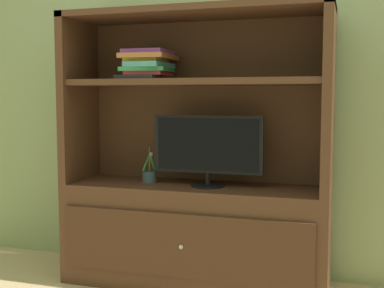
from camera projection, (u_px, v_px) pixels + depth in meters
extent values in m
cube|color=#8C9E6B|center=(211.00, 55.00, 3.27)|extent=(6.00, 0.10, 2.80)
cube|color=#4C2D1C|center=(195.00, 235.00, 3.04)|extent=(1.57, 0.46, 0.61)
cube|color=#462A19|center=(182.00, 246.00, 2.82)|extent=(1.44, 0.02, 0.36)
sphere|color=silver|center=(181.00, 247.00, 2.80)|extent=(0.02, 0.02, 0.02)
cube|color=#4C2D1C|center=(80.00, 99.00, 3.19)|extent=(0.05, 0.46, 1.02)
cube|color=#4C2D1C|center=(329.00, 99.00, 2.74)|extent=(0.05, 0.46, 1.02)
cube|color=#4C2D1C|center=(205.00, 99.00, 3.17)|extent=(1.57, 0.02, 1.02)
cube|color=#4C2D1C|center=(195.00, 13.00, 2.92)|extent=(1.57, 0.46, 0.04)
cube|color=#4C2D1C|center=(195.00, 82.00, 2.96)|extent=(1.47, 0.41, 0.04)
cylinder|color=black|center=(208.00, 185.00, 2.98)|extent=(0.20, 0.20, 0.01)
cylinder|color=black|center=(208.00, 179.00, 2.97)|extent=(0.03, 0.03, 0.07)
cube|color=black|center=(208.00, 144.00, 2.95)|extent=(0.65, 0.02, 0.34)
cube|color=black|center=(207.00, 145.00, 2.94)|extent=(0.61, 0.00, 0.30)
cylinder|color=#384C56|center=(149.00, 177.00, 3.11)|extent=(0.09, 0.09, 0.07)
cylinder|color=#3D6B33|center=(149.00, 159.00, 3.10)|extent=(0.01, 0.01, 0.15)
cube|color=#2D7A38|center=(153.00, 164.00, 3.10)|extent=(0.01, 0.07, 0.11)
cube|color=#2D7A38|center=(146.00, 163.00, 3.11)|extent=(0.02, 0.11, 0.08)
sphere|color=#C6729E|center=(151.00, 154.00, 3.10)|extent=(0.03, 0.03, 0.03)
cube|color=black|center=(146.00, 78.00, 3.04)|extent=(0.28, 0.36, 0.02)
cube|color=red|center=(150.00, 74.00, 3.04)|extent=(0.25, 0.32, 0.02)
cube|color=#338C4C|center=(147.00, 70.00, 3.03)|extent=(0.30, 0.32, 0.02)
cube|color=teal|center=(150.00, 65.00, 3.02)|extent=(0.22, 0.31, 0.03)
cube|color=gold|center=(147.00, 61.00, 3.04)|extent=(0.22, 0.27, 0.02)
cube|color=#A56638|center=(149.00, 57.00, 3.03)|extent=(0.28, 0.35, 0.03)
cube|color=purple|center=(148.00, 52.00, 3.03)|extent=(0.25, 0.26, 0.03)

